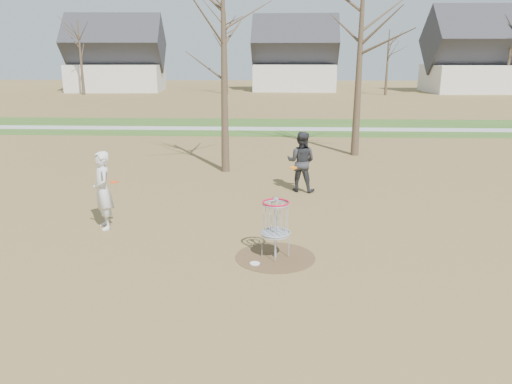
% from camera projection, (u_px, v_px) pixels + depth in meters
% --- Properties ---
extents(ground, '(160.00, 160.00, 0.00)m').
position_uv_depth(ground, '(275.00, 257.00, 11.18)').
color(ground, brown).
rests_on(ground, ground).
extents(green_band, '(160.00, 8.00, 0.01)m').
position_uv_depth(green_band, '(278.00, 127.00, 31.40)').
color(green_band, '#2D5119').
rests_on(green_band, ground).
extents(footpath, '(160.00, 1.50, 0.01)m').
position_uv_depth(footpath, '(278.00, 129.00, 30.43)').
color(footpath, '#9E9E99').
rests_on(footpath, green_band).
extents(dirt_circle, '(1.80, 1.80, 0.01)m').
position_uv_depth(dirt_circle, '(275.00, 257.00, 11.18)').
color(dirt_circle, '#47331E').
rests_on(dirt_circle, ground).
extents(player_standing, '(0.79, 0.89, 2.03)m').
position_uv_depth(player_standing, '(103.00, 191.00, 12.80)').
color(player_standing, silver).
rests_on(player_standing, ground).
extents(player_throwing, '(1.13, 0.98, 1.99)m').
position_uv_depth(player_throwing, '(301.00, 162.00, 16.36)').
color(player_throwing, '#2C2D31').
rests_on(player_throwing, ground).
extents(disc_grounded, '(0.22, 0.22, 0.02)m').
position_uv_depth(disc_grounded, '(255.00, 263.00, 10.80)').
color(disc_grounded, white).
rests_on(disc_grounded, dirt_circle).
extents(discs_in_play, '(4.81, 2.54, 0.15)m').
position_uv_depth(discs_in_play, '(215.00, 174.00, 13.64)').
color(discs_in_play, orange).
rests_on(discs_in_play, ground).
extents(disc_golf_basket, '(0.64, 0.64, 1.35)m').
position_uv_depth(disc_golf_basket, '(276.00, 219.00, 10.94)').
color(disc_golf_basket, '#9EA3AD').
rests_on(disc_golf_basket, ground).
extents(bare_trees, '(52.62, 44.98, 9.00)m').
position_uv_depth(bare_trees, '(299.00, 43.00, 44.14)').
color(bare_trees, '#382B1E').
rests_on(bare_trees, ground).
extents(houses_row, '(56.51, 10.01, 7.26)m').
position_uv_depth(houses_row, '(314.00, 62.00, 60.67)').
color(houses_row, silver).
rests_on(houses_row, ground).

